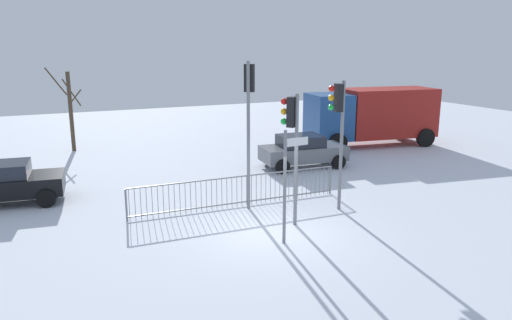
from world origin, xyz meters
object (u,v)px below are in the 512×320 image
delivery_truck (372,114)px  traffic_light_mid_right (249,102)px  car_black_trailing (4,183)px  bare_tree_left (70,109)px  traffic_light_foreground_right (338,116)px  car_grey_near (303,150)px  direction_sign_post (287,181)px  traffic_light_rear_left (292,130)px

delivery_truck → traffic_light_mid_right: bearing=41.4°
car_black_trailing → delivery_truck: size_ratio=0.54×
car_black_trailing → bare_tree_left: 8.81m
traffic_light_foreground_right → car_black_trailing: traffic_light_foreground_right is taller
traffic_light_mid_right → bare_tree_left: (-4.78, 12.06, -1.41)m
traffic_light_mid_right → car_grey_near: bearing=79.3°
delivery_truck → direction_sign_post: bearing=51.3°
car_grey_near → traffic_light_mid_right: bearing=-131.1°
direction_sign_post → delivery_truck: size_ratio=0.44×
car_black_trailing → car_grey_near: bearing=8.0°
car_black_trailing → bare_tree_left: bare_tree_left is taller
traffic_light_foreground_right → direction_sign_post: traffic_light_foreground_right is taller
bare_tree_left → delivery_truck: bearing=-18.9°
traffic_light_rear_left → delivery_truck: 13.30m
direction_sign_post → car_black_trailing: 10.26m
traffic_light_mid_right → delivery_truck: (10.35, 6.88, -1.87)m
car_grey_near → bare_tree_left: size_ratio=0.91×
bare_tree_left → traffic_light_foreground_right: bearing=-61.5°
traffic_light_foreground_right → traffic_light_mid_right: 2.94m
traffic_light_rear_left → car_black_trailing: 10.28m
traffic_light_foreground_right → direction_sign_post: bearing=134.5°
car_black_trailing → direction_sign_post: bearing=-37.6°
traffic_light_mid_right → car_black_trailing: size_ratio=1.25×
car_grey_near → bare_tree_left: bare_tree_left is taller
traffic_light_foreground_right → traffic_light_rear_left: (-2.02, -0.58, -0.20)m
traffic_light_foreground_right → car_grey_near: 6.38m
delivery_truck → bare_tree_left: 16.00m
delivery_truck → bare_tree_left: bare_tree_left is taller
traffic_light_rear_left → direction_sign_post: 1.90m
car_grey_near → delivery_truck: size_ratio=0.54×
direction_sign_post → car_black_trailing: size_ratio=0.81×
car_grey_near → delivery_truck: delivery_truck is taller
delivery_truck → traffic_light_rear_left: bearing=49.9°
car_black_trailing → traffic_light_rear_left: bearing=-29.1°
traffic_light_rear_left → bare_tree_left: size_ratio=0.94×
car_black_trailing → bare_tree_left: bearing=77.3°
traffic_light_rear_left → car_grey_near: 7.65m
traffic_light_foreground_right → delivery_truck: traffic_light_foreground_right is taller
traffic_light_rear_left → bare_tree_left: bare_tree_left is taller
traffic_light_mid_right → car_black_trailing: bearing=-170.6°
traffic_light_rear_left → car_grey_near: traffic_light_rear_left is taller
traffic_light_mid_right → delivery_truck: 12.57m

